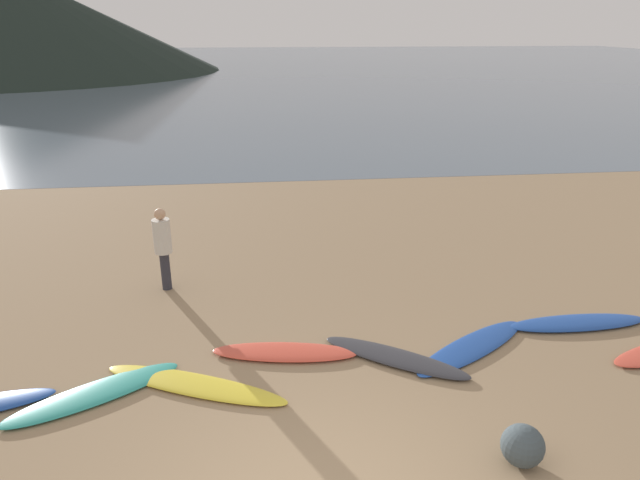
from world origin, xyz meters
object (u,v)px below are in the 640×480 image
Objects in this scene: surfboard_6 at (578,323)px; beach_rock_near at (523,446)px; surfboard_2 at (194,385)px; surfboard_1 at (94,393)px; surfboard_5 at (472,347)px; surfboard_3 at (285,352)px; surfboard_4 at (395,357)px; person_0 at (163,242)px.

surfboard_6 is 3.64m from beach_rock_near.
beach_rock_near is (3.72, -1.84, 0.20)m from surfboard_2.
surfboard_6 is 4.81× the size of beach_rock_near.
surfboard_5 is at bearing -24.00° from surfboard_1.
surfboard_3 reaches higher than surfboard_1.
surfboard_1 is at bearing 160.41° from beach_rock_near.
surfboard_4 is 0.97× the size of surfboard_6.
surfboard_1 is 1.07× the size of surfboard_3.
surfboard_5 is at bearing 42.77° from surfboard_4.
surfboard_1 is 2.63m from surfboard_3.
beach_rock_near is (0.90, -2.18, 0.19)m from surfboard_4.
surfboard_4 is 1.22m from surfboard_5.
surfboard_3 is at bearing -176.93° from surfboard_6.
person_0 is at bearing 177.22° from surfboard_4.
surfboard_6 is at bearing -18.70° from surfboard_5.
surfboard_6 is (4.74, 0.35, 0.00)m from surfboard_3.
surfboard_3 is 2.79m from surfboard_5.
surfboard_2 is 4.16m from beach_rock_near.
surfboard_1 reaches higher than surfboard_2.
beach_rock_near is at bearing -36.90° from surfboard_3.
surfboard_4 is 4.67× the size of beach_rock_near.
beach_rock_near reaches higher than surfboard_4.
person_0 is at bearing 161.46° from surfboard_6.
surfboard_3 is 0.89× the size of surfboard_5.
surfboard_1 is 5.31m from beach_rock_near.
surfboard_1 is 7.34m from surfboard_6.
surfboard_3 is (2.53, 0.72, 0.01)m from surfboard_1.
surfboard_2 is 1.17× the size of surfboard_6.
surfboard_5 is (4.03, 0.51, -0.00)m from surfboard_2.
surfboard_2 is 5.62× the size of beach_rock_near.
surfboard_4 reaches higher than surfboard_2.
beach_rock_near is at bearing -32.63° from surfboard_4.
surfboard_2 is 1.73× the size of person_0.
surfboard_3 is at bearing 51.94° from surfboard_2.
surfboard_4 is at bearing 112.41° from beach_rock_near.
surfboard_2 is at bearing -143.73° from surfboard_3.
person_0 is at bearing 128.00° from surfboard_2.
surfboard_2 is 4.07m from surfboard_5.
surfboard_6 is 1.49× the size of person_0.
surfboard_1 is at bearing -139.49° from surfboard_4.
surfboard_6 is at bearing 46.89° from surfboard_4.
surfboard_6 reaches higher than surfboard_3.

